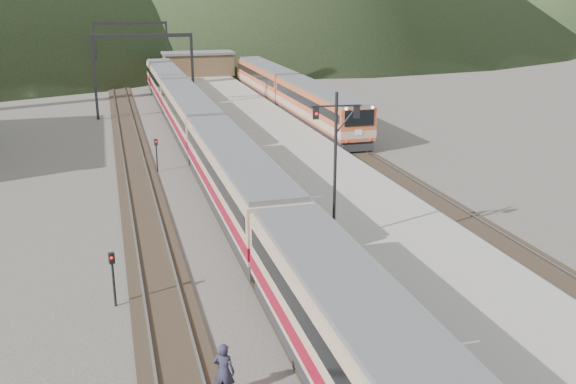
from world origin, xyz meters
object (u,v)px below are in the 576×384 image
object	(u,v)px
signal_mast	(335,152)
worker	(224,371)
main_train	(208,140)
second_train	(289,92)

from	to	relation	value
signal_mast	worker	world-z (taller)	signal_mast
worker	main_train	bearing A→B (deg)	-67.87
main_train	second_train	size ratio (longest dim) A/B	2.04
worker	signal_mast	bearing A→B (deg)	-96.71
second_train	worker	distance (m)	49.05
main_train	second_train	xyz separation A→B (m)	(11.50, 19.92, -0.02)
main_train	worker	world-z (taller)	main_train
second_train	main_train	bearing A→B (deg)	-120.00
second_train	worker	bearing A→B (deg)	-108.11
second_train	worker	world-z (taller)	second_train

